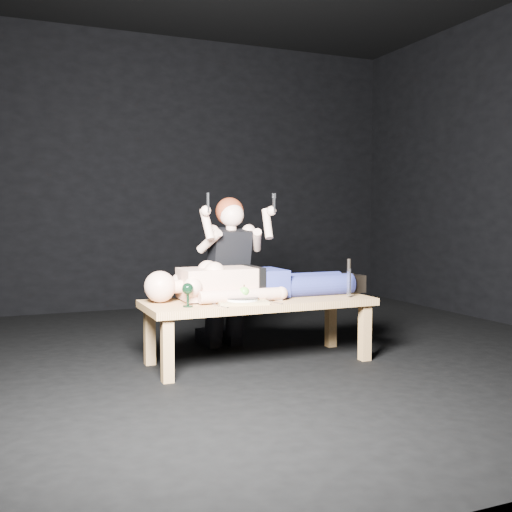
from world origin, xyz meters
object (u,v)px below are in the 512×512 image
at_px(carving_knife, 349,278).
at_px(serving_tray, 242,302).
at_px(lying_man, 260,278).
at_px(kneeling_woman, 225,271).
at_px(table, 259,331).
at_px(goblet, 188,295).

bearing_deg(carving_knife, serving_tray, 177.48).
bearing_deg(carving_knife, lying_man, 155.63).
relative_size(lying_man, kneeling_woman, 1.37).
bearing_deg(carving_knife, table, 164.78).
relative_size(kneeling_woman, goblet, 7.75).
xyz_separation_m(goblet, carving_knife, (1.19, -0.02, 0.06)).
bearing_deg(kneeling_woman, goblet, -129.40).
relative_size(table, serving_tray, 4.84).
bearing_deg(table, goblet, -165.45).
bearing_deg(lying_man, serving_tray, -135.64).
height_order(lying_man, kneeling_woman, kneeling_woman).
relative_size(kneeling_woman, serving_tray, 3.63).
distance_m(serving_tray, goblet, 0.38).
bearing_deg(lying_man, kneeling_woman, 103.62).
height_order(kneeling_woman, serving_tray, kneeling_woman).
relative_size(lying_man, carving_knife, 5.96).
relative_size(kneeling_woman, carving_knife, 4.35).
bearing_deg(goblet, serving_tray, 1.60).
distance_m(table, carving_knife, 0.75).
distance_m(serving_tray, carving_knife, 0.82).
relative_size(table, kneeling_woman, 1.33).
xyz_separation_m(table, kneeling_woman, (-0.06, 0.53, 0.38)).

